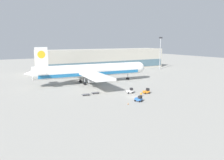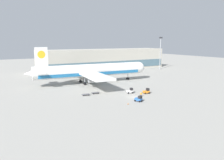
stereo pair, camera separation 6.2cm
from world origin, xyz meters
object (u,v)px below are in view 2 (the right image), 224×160
at_px(light_mast, 160,51).
at_px(traffic_cone_near, 128,104).
at_px(airplane_main, 89,71).
at_px(baggage_dolly_lead, 86,94).
at_px(baggage_tug_far, 147,91).
at_px(baggage_dolly_second, 95,93).
at_px(ground_crew_near, 141,94).
at_px(baggage_tug_mid, 130,91).
at_px(baggage_tug_foreground, 139,99).

xyz_separation_m(light_mast, traffic_cone_near, (-67.80, -61.49, -12.67)).
bearing_deg(airplane_main, baggage_dolly_lead, -112.67).
bearing_deg(baggage_tug_far, baggage_dolly_second, 160.23).
xyz_separation_m(baggage_tug_far, ground_crew_near, (-4.68, -2.78, 0.11)).
height_order(light_mast, ground_crew_near, light_mast).
xyz_separation_m(baggage_tug_far, traffic_cone_near, (-14.10, -8.63, -0.56)).
bearing_deg(baggage_dolly_lead, airplane_main, 66.67).
height_order(light_mast, baggage_tug_mid, light_mast).
bearing_deg(baggage_tug_mid, light_mast, 53.79).
relative_size(baggage_tug_foreground, baggage_tug_mid, 1.03).
distance_m(light_mast, traffic_cone_near, 92.41).
relative_size(baggage_tug_far, traffic_cone_near, 4.09).
bearing_deg(traffic_cone_near, baggage_dolly_lead, 112.06).
bearing_deg(baggage_tug_mid, traffic_cone_near, -112.94).
height_order(baggage_tug_far, baggage_dolly_second, baggage_tug_far).
bearing_deg(traffic_cone_near, ground_crew_near, 31.82).
relative_size(baggage_tug_far, ground_crew_near, 1.57).
bearing_deg(baggage_dolly_second, light_mast, 35.47).
height_order(baggage_tug_far, traffic_cone_near, baggage_tug_far).
distance_m(baggage_tug_mid, baggage_tug_far, 6.15).
xyz_separation_m(light_mast, baggage_tug_mid, (-58.74, -49.33, -12.11)).
xyz_separation_m(baggage_tug_far, baggage_dolly_lead, (-21.06, 8.56, -0.49)).
distance_m(baggage_tug_far, baggage_dolly_lead, 22.74).
height_order(airplane_main, ground_crew_near, airplane_main).
relative_size(baggage_tug_foreground, baggage_dolly_lead, 0.74).
distance_m(airplane_main, baggage_tug_far, 31.64).
distance_m(baggage_tug_foreground, baggage_dolly_lead, 20.00).
xyz_separation_m(airplane_main, baggage_tug_mid, (5.30, -25.95, -4.96)).
height_order(light_mast, baggage_tug_foreground, light_mast).
relative_size(airplane_main, baggage_dolly_second, 15.51).
height_order(baggage_tug_foreground, baggage_tug_far, same).
bearing_deg(airplane_main, baggage_tug_foreground, -83.68).
xyz_separation_m(light_mast, ground_crew_near, (-58.39, -55.65, -12.00)).
bearing_deg(traffic_cone_near, light_mast, 42.20).
height_order(baggage_tug_foreground, ground_crew_near, baggage_tug_foreground).
relative_size(baggage_tug_mid, baggage_tug_far, 1.02).
distance_m(baggage_tug_foreground, baggage_tug_far, 11.82).
bearing_deg(ground_crew_near, light_mast, 81.29).
height_order(baggage_tug_foreground, baggage_dolly_lead, baggage_tug_foreground).
distance_m(baggage_tug_mid, traffic_cone_near, 15.18).
bearing_deg(baggage_tug_far, airplane_main, 118.56).
relative_size(light_mast, traffic_cone_near, 34.55).
xyz_separation_m(baggage_tug_foreground, baggage_tug_far, (9.15, 7.49, 0.00)).
bearing_deg(light_mast, traffic_cone_near, -137.80).
relative_size(baggage_tug_far, baggage_dolly_lead, 0.71).
bearing_deg(baggage_tug_foreground, baggage_dolly_second, -177.31).
bearing_deg(baggage_tug_far, light_mast, 53.80).
bearing_deg(baggage_dolly_second, baggage_tug_mid, -22.38).
bearing_deg(baggage_dolly_second, baggage_tug_far, -25.20).
height_order(light_mast, baggage_tug_far, light_mast).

